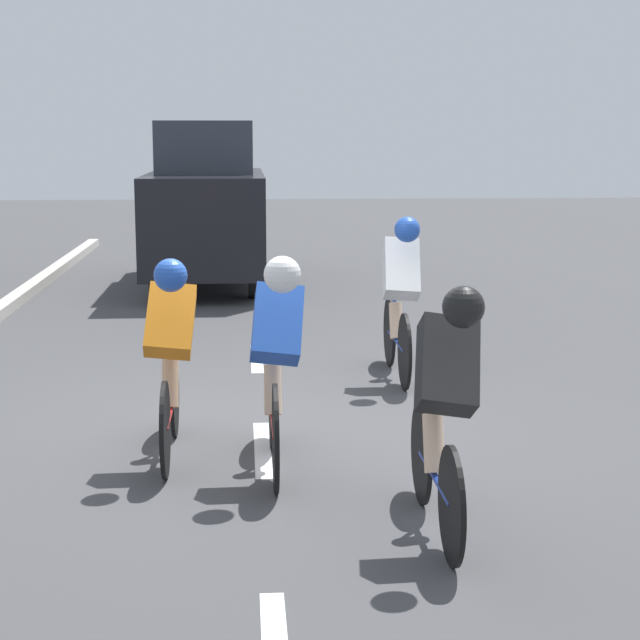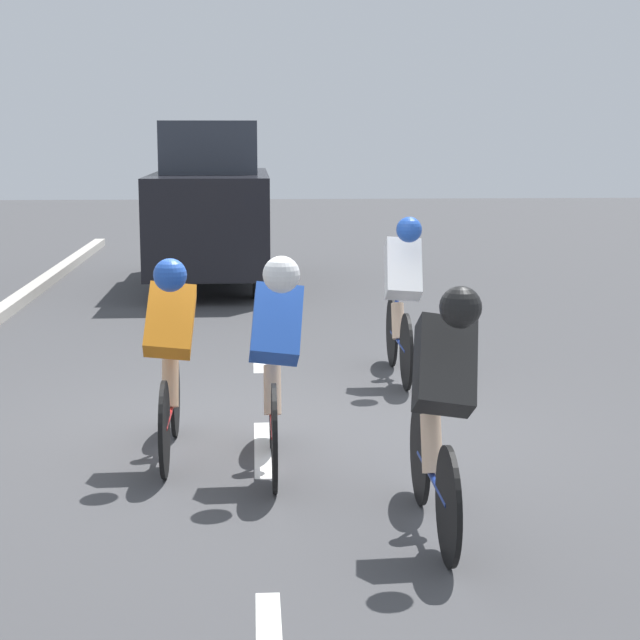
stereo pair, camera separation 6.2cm
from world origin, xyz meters
name	(u,v)px [view 1 (the left image)]	position (x,y,z in m)	size (l,w,h in m)	color
ground_plane	(261,431)	(0.00, 0.00, 0.00)	(60.00, 60.00, 0.00)	#424244
lane_stripe_mid	(263,448)	(0.00, 0.46, 0.00)	(0.12, 1.40, 0.01)	white
lane_stripe_far	(257,358)	(0.00, -2.74, 0.00)	(0.12, 1.40, 0.01)	white
cyclist_orange	(170,352)	(0.64, 0.65, 0.77)	(0.37, 1.66, 1.45)	black
cyclist_white	(400,294)	(-1.32, -1.71, 0.81)	(0.36, 1.69, 1.54)	black
cyclist_blue	(276,357)	(-0.09, 1.00, 0.79)	(0.38, 1.69, 1.50)	black
cyclist_black	(444,402)	(-0.99, 2.25, 0.78)	(0.39, 1.61, 1.48)	black
support_car	(207,205)	(0.67, -8.27, 1.20)	(1.70, 4.42, 2.45)	black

